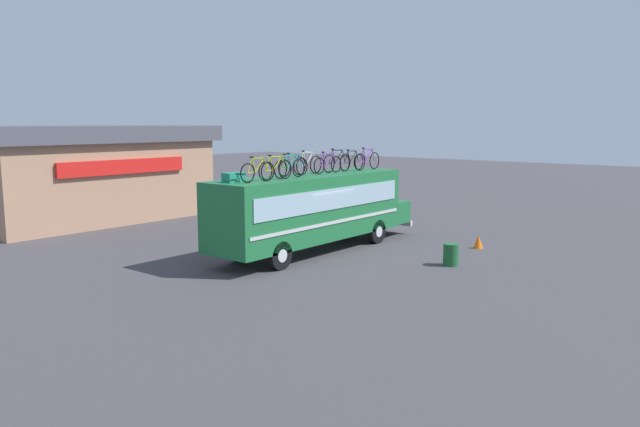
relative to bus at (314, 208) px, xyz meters
name	(u,v)px	position (x,y,z in m)	size (l,w,h in m)	color
ground_plane	(310,252)	(-0.24, 0.00, -1.74)	(120.00, 120.00, 0.00)	#423F44
bus	(314,208)	(0.00, 0.00, 0.00)	(10.63, 2.38, 3.04)	#1E6B38
luggage_bag_1	(234,177)	(-4.00, 0.25, 1.46)	(0.75, 0.42, 0.32)	#1E7F66
rooftop_bicycle_1	(258,171)	(-3.49, -0.39, 1.67)	(1.64, 0.44, 0.89)	black
rooftop_bicycle_2	(275,169)	(-2.59, -0.37, 1.68)	(1.69, 0.44, 0.91)	black
rooftop_bicycle_3	(290,168)	(-1.68, -0.23, 1.67)	(1.66, 0.44, 0.90)	black
rooftop_bicycle_4	(293,166)	(-0.94, 0.25, 1.67)	(1.68, 0.44, 0.89)	black
rooftop_bicycle_5	(308,164)	(-0.02, 0.29, 1.69)	(1.70, 0.44, 0.95)	black
rooftop_bicycle_6	(328,164)	(0.81, -0.04, 1.67)	(1.75, 0.44, 0.89)	black
rooftop_bicycle_7	(337,162)	(1.62, 0.10, 1.70)	(1.83, 0.44, 0.98)	black
rooftop_bicycle_8	(352,162)	(2.56, 0.04, 1.68)	(1.68, 0.44, 0.91)	black
rooftop_bicycle_9	(367,160)	(3.32, -0.23, 1.70)	(1.83, 0.44, 0.98)	black
roadside_building	(80,171)	(-1.22, 15.01, 0.76)	(12.38, 8.59, 4.88)	tan
trash_bin	(451,255)	(1.17, -5.34, -1.34)	(0.54, 0.54, 0.79)	#1E592D
traffic_cone	(478,242)	(4.60, -4.83, -1.47)	(0.40, 0.40, 0.53)	orange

